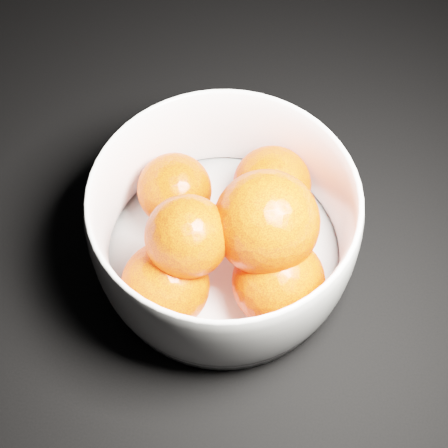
{
  "coord_description": "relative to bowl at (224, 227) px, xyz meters",
  "views": [
    {
      "loc": [
        -0.22,
        -0.51,
        0.57
      ],
      "look_at": [
        -0.23,
        -0.21,
        0.07
      ],
      "focal_mm": 50.0,
      "sensor_mm": 36.0,
      "label": 1
    }
  ],
  "objects": [
    {
      "name": "bowl",
      "position": [
        0.0,
        0.0,
        0.0
      ],
      "size": [
        0.25,
        0.25,
        0.12
      ],
      "rotation": [
        0.0,
        0.0,
        -0.23
      ],
      "color": "silver",
      "rests_on": "ground"
    },
    {
      "name": "orange_pile",
      "position": [
        0.01,
        -0.01,
        0.01
      ],
      "size": [
        0.19,
        0.19,
        0.14
      ],
      "color": "#FF360B",
      "rests_on": "bowl"
    },
    {
      "name": "ground",
      "position": [
        0.23,
        0.21,
        -0.06
      ],
      "size": [
        3.0,
        3.0,
        0.0
      ],
      "primitive_type": "cube",
      "color": "black",
      "rests_on": "ground"
    }
  ]
}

